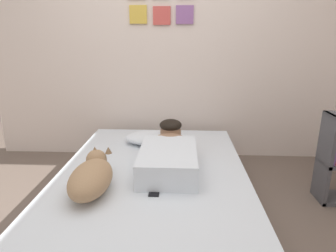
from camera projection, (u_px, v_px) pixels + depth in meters
ground_plane at (146, 244)px, 1.94m from camera, size 11.62×11.62×0.00m
back_wall at (162, 45)px, 3.14m from camera, size 3.81×0.12×2.50m
bed at (154, 188)px, 2.32m from camera, size 1.46×2.01×0.35m
pillow at (153, 138)px, 2.78m from camera, size 0.52×0.32×0.11m
person_lying at (169, 152)px, 2.30m from camera, size 0.43×0.92×0.27m
dog at (92, 176)px, 1.90m from camera, size 0.26×0.57×0.21m
coffee_cup at (176, 144)px, 2.68m from camera, size 0.13×0.09×0.07m
cell_phone at (154, 191)px, 1.91m from camera, size 0.07×0.14×0.01m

